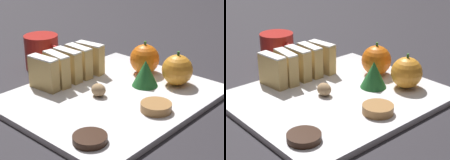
# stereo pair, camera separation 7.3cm
# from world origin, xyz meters

# --- Properties ---
(ground_plane) EXTENTS (6.00, 6.00, 0.00)m
(ground_plane) POSITION_xyz_m (0.00, 0.00, 0.00)
(ground_plane) COLOR #28262B
(serving_platter) EXTENTS (0.33, 0.39, 0.01)m
(serving_platter) POSITION_xyz_m (0.00, 0.00, 0.01)
(serving_platter) COLOR white
(serving_platter) RESTS_ON ground_plane
(stollen_slice_front) EXTENTS (0.07, 0.03, 0.07)m
(stollen_slice_front) POSITION_xyz_m (-0.12, -0.07, 0.05)
(stollen_slice_front) COLOR tan
(stollen_slice_front) RESTS_ON serving_platter
(stollen_slice_second) EXTENTS (0.07, 0.03, 0.07)m
(stollen_slice_second) POSITION_xyz_m (-0.12, -0.04, 0.05)
(stollen_slice_second) COLOR tan
(stollen_slice_second) RESTS_ON serving_platter
(stollen_slice_third) EXTENTS (0.07, 0.02, 0.07)m
(stollen_slice_third) POSITION_xyz_m (-0.12, -0.01, 0.05)
(stollen_slice_third) COLOR tan
(stollen_slice_third) RESTS_ON serving_platter
(stollen_slice_fourth) EXTENTS (0.07, 0.02, 0.07)m
(stollen_slice_fourth) POSITION_xyz_m (-0.12, 0.02, 0.05)
(stollen_slice_fourth) COLOR tan
(stollen_slice_fourth) RESTS_ON serving_platter
(stollen_slice_fifth) EXTENTS (0.07, 0.03, 0.07)m
(stollen_slice_fifth) POSITION_xyz_m (-0.12, 0.05, 0.05)
(stollen_slice_fifth) COLOR tan
(stollen_slice_fifth) RESTS_ON serving_platter
(orange_near) EXTENTS (0.07, 0.07, 0.07)m
(orange_near) POSITION_xyz_m (-0.02, 0.13, 0.04)
(orange_near) COLOR orange
(orange_near) RESTS_ON serving_platter
(orange_far) EXTENTS (0.06, 0.06, 0.07)m
(orange_far) POSITION_xyz_m (0.07, 0.13, 0.04)
(orange_far) COLOR orange
(orange_far) RESTS_ON serving_platter
(walnut) EXTENTS (0.03, 0.03, 0.03)m
(walnut) POSITION_xyz_m (-0.01, -0.02, 0.02)
(walnut) COLOR tan
(walnut) RESTS_ON serving_platter
(chocolate_cookie) EXTENTS (0.06, 0.06, 0.01)m
(chocolate_cookie) POSITION_xyz_m (0.09, -0.15, 0.02)
(chocolate_cookie) COLOR black
(chocolate_cookie) RESTS_ON serving_platter
(gingerbread_cookie) EXTENTS (0.06, 0.06, 0.02)m
(gingerbread_cookie) POSITION_xyz_m (0.11, -0.00, 0.02)
(gingerbread_cookie) COLOR #A3703D
(gingerbread_cookie) RESTS_ON serving_platter
(evergreen_sprig) EXTENTS (0.05, 0.05, 0.06)m
(evergreen_sprig) POSITION_xyz_m (0.02, 0.08, 0.04)
(evergreen_sprig) COLOR #23662D
(evergreen_sprig) RESTS_ON serving_platter
(coffee_mug) EXTENTS (0.11, 0.08, 0.08)m
(coffee_mug) POSITION_xyz_m (-0.24, 0.02, 0.04)
(coffee_mug) COLOR red
(coffee_mug) RESTS_ON ground_plane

